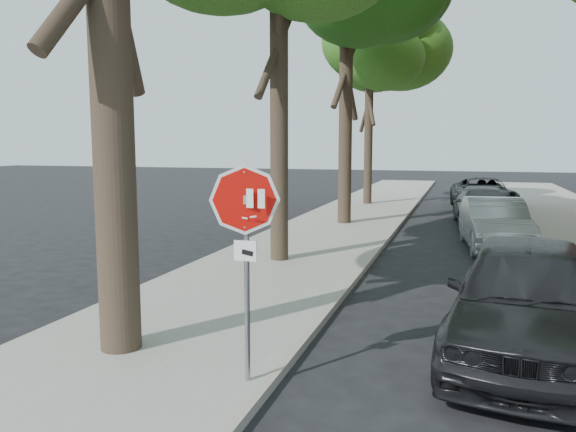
% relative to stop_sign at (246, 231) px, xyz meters
% --- Properties ---
extents(ground, '(120.00, 120.00, 0.00)m').
position_rel_stop_sign_xyz_m(ground, '(0.70, 0.03, -1.95)').
color(ground, black).
rests_on(ground, ground).
extents(sidewalk_left, '(4.00, 55.00, 0.12)m').
position_rel_stop_sign_xyz_m(sidewalk_left, '(-1.80, 12.03, -1.89)').
color(sidewalk_left, gray).
rests_on(sidewalk_left, ground).
extents(curb_left, '(0.12, 55.00, 0.13)m').
position_rel_stop_sign_xyz_m(curb_left, '(0.25, 12.03, -1.88)').
color(curb_left, '#9E9384').
rests_on(curb_left, ground).
extents(curb_right, '(0.12, 55.00, 0.13)m').
position_rel_stop_sign_xyz_m(curb_right, '(4.65, 12.03, -1.88)').
color(curb_right, '#9E9384').
rests_on(curb_right, ground).
extents(stop_sign, '(0.76, 0.34, 2.61)m').
position_rel_stop_sign_xyz_m(stop_sign, '(0.00, 0.00, 0.00)').
color(stop_sign, gray).
rests_on(stop_sign, sidewalk_left).
extents(tree_mid_b, '(5.88, 5.46, 10.36)m').
position_rel_stop_sign_xyz_m(tree_mid_b, '(-1.72, 14.15, 6.05)').
color(tree_mid_b, black).
rests_on(tree_mid_b, sidewalk_left).
extents(tree_far, '(5.29, 4.91, 9.33)m').
position_rel_stop_sign_xyz_m(tree_far, '(-2.02, 21.14, 5.26)').
color(tree_far, black).
rests_on(tree_far, sidewalk_left).
extents(car_a, '(2.55, 5.13, 1.68)m').
position_rel_stop_sign_xyz_m(car_a, '(3.30, 2.21, -1.11)').
color(car_a, black).
rests_on(car_a, ground).
extents(car_b, '(2.00, 4.54, 1.45)m').
position_rel_stop_sign_xyz_m(car_b, '(3.30, 10.66, -1.22)').
color(car_b, '#9A9BA1').
rests_on(car_b, ground).
extents(car_c, '(2.29, 4.92, 1.39)m').
position_rel_stop_sign_xyz_m(car_c, '(3.14, 15.55, -1.25)').
color(car_c, '#4F4E54').
rests_on(car_c, ground).
extents(car_d, '(3.08, 5.54, 1.47)m').
position_rel_stop_sign_xyz_m(car_d, '(3.30, 20.89, -1.21)').
color(car_d, black).
rests_on(car_d, ground).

